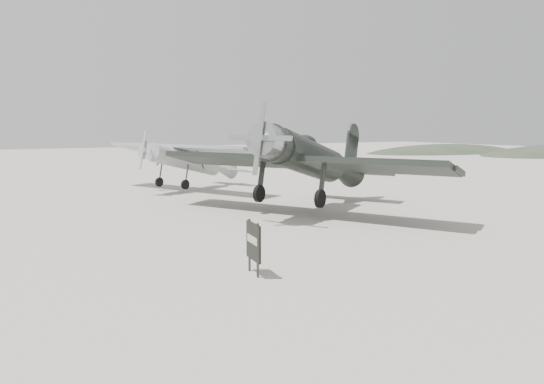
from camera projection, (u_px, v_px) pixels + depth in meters
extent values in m
plane|color=gray|center=(294.00, 248.00, 16.60)|extent=(160.00, 160.00, 0.00)
ellipsoid|color=#2C3627|center=(445.00, 152.00, 75.48)|extent=(32.00, 16.00, 5.20)
cylinder|color=black|center=(307.00, 158.00, 23.49)|extent=(5.00, 3.68, 1.54)
cone|color=black|center=(342.00, 153.00, 26.55)|extent=(3.21, 2.63, 1.43)
cylinder|color=#B3B6B8|center=(266.00, 163.00, 20.67)|extent=(1.53, 1.68, 1.37)
cone|color=#B3B6B8|center=(257.00, 164.00, 20.11)|extent=(0.63, 0.73, 0.62)
cube|color=#B3B6B8|center=(258.00, 164.00, 20.17)|extent=(0.15, 0.21, 2.87)
ellipsoid|color=black|center=(305.00, 143.00, 23.22)|extent=(1.42, 1.24, 0.51)
cube|color=black|center=(299.00, 168.00, 22.89)|extent=(8.37, 12.74, 0.24)
cube|color=black|center=(349.00, 152.00, 27.28)|extent=(3.28, 4.65, 0.11)
cube|color=black|center=(351.00, 133.00, 27.30)|extent=(1.22, 0.73, 1.99)
cylinder|color=black|center=(324.00, 207.00, 21.93)|extent=(0.74, 0.51, 0.75)
cylinder|color=black|center=(264.00, 201.00, 23.50)|extent=(0.74, 0.51, 0.75)
cylinder|color=#333333|center=(325.00, 189.00, 21.83)|extent=(0.16, 0.16, 1.54)
cylinder|color=#333333|center=(264.00, 185.00, 23.40)|extent=(0.16, 0.16, 1.54)
cylinder|color=black|center=(351.00, 161.00, 27.58)|extent=(0.26, 0.19, 0.24)
cylinder|color=#989B9D|center=(185.00, 160.00, 31.34)|extent=(5.11, 3.11, 1.08)
cone|color=#989B9D|center=(224.00, 157.00, 34.09)|extent=(2.02, 1.63, 0.98)
cone|color=#989B9D|center=(148.00, 163.00, 29.05)|extent=(0.96, 1.18, 1.02)
cube|color=#989B9D|center=(142.00, 163.00, 28.74)|extent=(0.10, 0.15, 2.17)
cube|color=#989B9D|center=(180.00, 150.00, 30.94)|extent=(6.19, 10.63, 0.18)
cube|color=#989B9D|center=(229.00, 156.00, 34.48)|extent=(2.19, 3.41, 0.08)
cube|color=#989B9D|center=(230.00, 146.00, 34.48)|extent=(0.84, 0.44, 1.28)
cylinder|color=black|center=(189.00, 188.00, 30.26)|extent=(0.56, 0.35, 0.55)
cylinder|color=black|center=(163.00, 185.00, 31.53)|extent=(0.56, 0.35, 0.55)
cylinder|color=#333333|center=(189.00, 178.00, 30.19)|extent=(0.12, 0.12, 1.18)
cylinder|color=#333333|center=(163.00, 176.00, 31.46)|extent=(0.12, 0.12, 1.18)
cylinder|color=black|center=(231.00, 161.00, 34.68)|extent=(0.19, 0.14, 0.18)
cylinder|color=#333333|center=(258.00, 250.00, 13.29)|extent=(0.07, 0.07, 1.39)
cylinder|color=#333333|center=(249.00, 245.00, 13.89)|extent=(0.07, 0.07, 1.39)
cube|color=black|center=(253.00, 242.00, 13.57)|extent=(0.20, 0.96, 0.96)
cube|color=beige|center=(252.00, 240.00, 13.55)|extent=(0.11, 0.74, 0.19)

